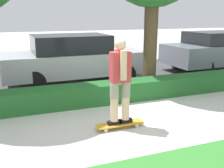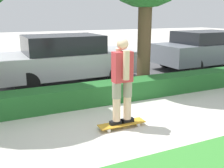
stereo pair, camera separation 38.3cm
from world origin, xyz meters
name	(u,v)px [view 2 (the right image)]	position (x,y,z in m)	size (l,w,h in m)	color
ground_plane	(127,128)	(0.00, 0.00, 0.00)	(60.00, 60.00, 0.00)	beige
street_asphalt	(67,79)	(0.00, 4.20, 0.00)	(18.35, 5.00, 0.01)	#474749
hedge_row	(95,94)	(0.00, 1.60, 0.23)	(18.35, 0.60, 0.47)	#236028
skateboard	(122,124)	(-0.06, 0.08, 0.07)	(0.90, 0.24, 0.09)	gold
skater_person	(122,80)	(-0.06, 0.08, 0.93)	(0.48, 0.41, 1.58)	black
parked_car_middle	(66,59)	(-0.11, 3.69, 0.77)	(4.26, 1.93, 1.47)	#B7B7BC
parked_car_rear	(207,49)	(5.50, 3.73, 0.76)	(4.37, 1.93, 1.44)	slate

